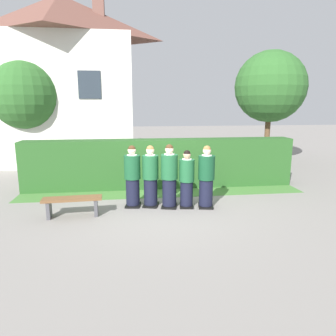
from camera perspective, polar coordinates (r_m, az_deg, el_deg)
The scene contains 12 objects.
ground_plane at distance 8.32m, azimuth 0.00°, elevation -7.10°, with size 60.00×60.00×0.00m, color gray.
student_front_row_0 at distance 8.19m, azimuth -6.59°, elevation -1.79°, with size 0.45×0.55×1.64m.
student_front_row_1 at distance 8.16m, azimuth -3.26°, elevation -1.78°, with size 0.48×0.56×1.64m.
student_front_row_2 at distance 8.06m, azimuth 0.24°, elevation -1.79°, with size 0.49×0.57×1.68m.
student_front_row_3 at distance 8.10m, azimuth 3.47°, elevation -2.29°, with size 0.41×0.51×1.52m.
student_front_row_4 at distance 8.12m, azimuth 7.09°, elevation -1.90°, with size 0.46×0.53×1.65m.
hedge at distance 10.07m, azimuth -1.41°, elevation 0.86°, with size 8.69×0.70×1.57m.
school_building_main at distance 15.52m, azimuth -18.64°, elevation 15.25°, with size 6.53×4.47×7.40m.
oak_tree_left at distance 14.11m, azimuth -24.90°, elevation 12.03°, with size 2.76×2.76×4.41m.
oak_tree_right at distance 14.95m, azimuth 18.40°, elevation 14.05°, with size 3.15×3.15×5.02m.
wooden_bench at distance 7.84m, azimuth -17.26°, elevation -6.14°, with size 1.42×0.44×0.48m.
lawn_strip at distance 9.48m, azimuth -0.91°, elevation -4.69°, with size 8.69×0.90×0.01m, color #477A38.
Camera 1 is at (-0.96, -7.81, 2.69)m, focal length 32.95 mm.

